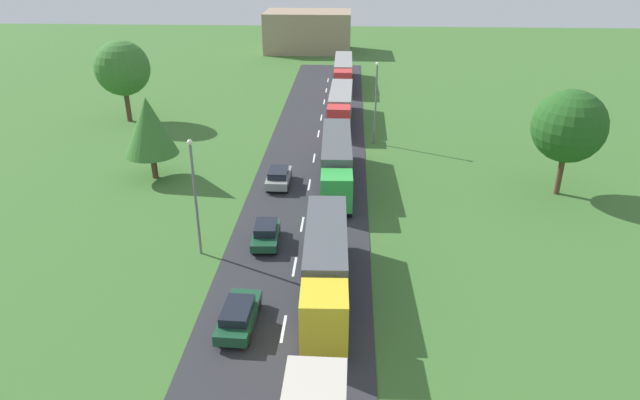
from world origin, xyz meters
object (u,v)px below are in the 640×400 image
at_px(truck_third, 337,159).
at_px(car_third, 238,315).
at_px(truck_fourth, 340,105).
at_px(tree_elm, 149,126).
at_px(truck_fifth, 343,70).
at_px(lamppost_third, 376,99).
at_px(car_fifth, 279,177).
at_px(lamppost_second, 195,192).
at_px(tree_maple, 122,68).
at_px(car_fourth, 266,234).
at_px(truck_second, 326,263).
at_px(distant_building, 308,31).
at_px(tree_oak, 569,126).

xyz_separation_m(truck_third, car_third, (-4.81, -20.57, -1.38)).
height_order(truck_fourth, tree_elm, tree_elm).
xyz_separation_m(truck_fifth, lamppost_third, (3.69, -25.66, 2.64)).
height_order(car_fifth, lamppost_third, lamppost_third).
bearing_deg(truck_fifth, lamppost_second, -100.28).
distance_m(tree_maple, tree_elm, 18.79).
xyz_separation_m(car_fourth, tree_maple, (-20.11, 28.21, 5.34)).
bearing_deg(car_fifth, tree_maple, 137.68).
bearing_deg(truck_third, truck_fifth, 90.06).
bearing_deg(truck_fifth, truck_second, -90.14).
height_order(tree_elm, distant_building, tree_elm).
relative_size(truck_third, truck_fourth, 1.04).
relative_size(truck_fifth, car_fifth, 3.53).
bearing_deg(car_fifth, distant_building, 91.88).
distance_m(truck_fourth, car_third, 38.67).
bearing_deg(car_fifth, truck_third, 10.52).
bearing_deg(distant_building, tree_maple, -111.32).
xyz_separation_m(tree_elm, distant_building, (9.25, 62.10, -1.19)).
relative_size(car_fifth, distant_building, 0.27).
bearing_deg(truck_fourth, truck_fifth, 89.97).
distance_m(truck_fourth, lamppost_second, 31.81).
relative_size(car_fourth, lamppost_second, 0.49).
bearing_deg(truck_fourth, tree_elm, -132.98).
bearing_deg(truck_fifth, truck_fourth, -90.03).
relative_size(tree_oak, distant_building, 0.56).
bearing_deg(car_third, car_fourth, 88.96).
xyz_separation_m(truck_third, distant_building, (-7.04, 62.46, 1.39)).
bearing_deg(truck_third, lamppost_second, -125.16).
relative_size(lamppost_third, tree_maple, 0.91).
xyz_separation_m(car_fifth, tree_elm, (-11.32, 1.29, 3.93)).
relative_size(truck_second, car_fourth, 3.14).
bearing_deg(lamppost_third, distant_building, 101.67).
height_order(car_fifth, lamppost_second, lamppost_second).
height_order(lamppost_second, tree_oak, tree_oak).
bearing_deg(tree_maple, truck_third, -34.62).
xyz_separation_m(car_third, car_fourth, (0.17, 9.44, -0.01)).
relative_size(tree_elm, distant_building, 0.47).
bearing_deg(tree_oak, lamppost_third, 141.60).
bearing_deg(truck_second, lamppost_second, 152.95).
distance_m(truck_fifth, tree_oak, 42.09).
xyz_separation_m(tree_maple, tree_elm, (8.46, -16.73, -1.37)).
relative_size(truck_fifth, tree_oak, 1.68).
relative_size(tree_maple, tree_elm, 1.26).
bearing_deg(tree_maple, car_third, -62.10).
xyz_separation_m(truck_second, lamppost_third, (3.82, 27.78, 2.51)).
relative_size(truck_third, lamppost_second, 1.71).
relative_size(lamppost_second, tree_elm, 1.11).
distance_m(lamppost_third, tree_oak, 19.14).
height_order(car_third, car_fourth, car_fourth).
bearing_deg(tree_elm, car_fourth, -44.59).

